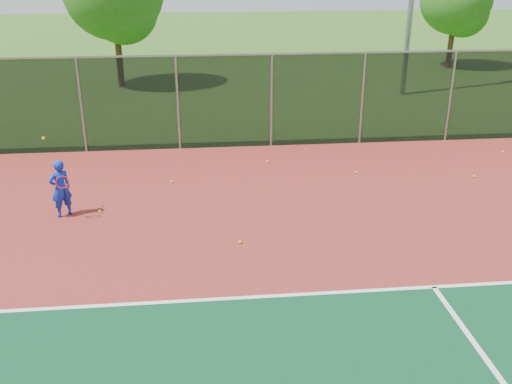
# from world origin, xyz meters

# --- Properties ---
(court_apron) EXTENTS (30.00, 20.00, 0.02)m
(court_apron) POSITION_xyz_m (0.00, 2.00, 0.01)
(court_apron) COLOR maroon
(court_apron) RESTS_ON ground
(fence_back) EXTENTS (30.00, 0.06, 3.03)m
(fence_back) POSITION_xyz_m (0.00, 12.00, 1.56)
(fence_back) COLOR black
(fence_back) RESTS_ON court_apron
(tennis_player) EXTENTS (0.62, 0.70, 1.98)m
(tennis_player) POSITION_xyz_m (-5.70, 7.05, 0.74)
(tennis_player) COLOR #1329B2
(tennis_player) RESTS_ON court_apron
(practice_ball_0) EXTENTS (0.07, 0.07, 0.07)m
(practice_ball_0) POSITION_xyz_m (-4.86, 7.11, 0.06)
(practice_ball_0) COLOR yellow
(practice_ball_0) RESTS_ON court_apron
(practice_ball_2) EXTENTS (0.07, 0.07, 0.07)m
(practice_ball_2) POSITION_xyz_m (-3.16, 8.94, 0.06)
(practice_ball_2) COLOR yellow
(practice_ball_2) RESTS_ON court_apron
(practice_ball_3) EXTENTS (0.07, 0.07, 0.07)m
(practice_ball_3) POSITION_xyz_m (2.13, 9.15, 0.06)
(practice_ball_3) COLOR yellow
(practice_ball_3) RESTS_ON court_apron
(practice_ball_4) EXTENTS (0.07, 0.07, 0.07)m
(practice_ball_4) POSITION_xyz_m (-0.31, 10.33, 0.06)
(practice_ball_4) COLOR yellow
(practice_ball_4) RESTS_ON court_apron
(practice_ball_5) EXTENTS (0.07, 0.07, 0.07)m
(practice_ball_5) POSITION_xyz_m (7.30, 10.50, 0.06)
(practice_ball_5) COLOR yellow
(practice_ball_5) RESTS_ON court_apron
(practice_ball_6) EXTENTS (0.07, 0.07, 0.07)m
(practice_ball_6) POSITION_xyz_m (5.39, 8.49, 0.06)
(practice_ball_6) COLOR yellow
(practice_ball_6) RESTS_ON court_apron
(practice_ball_7) EXTENTS (0.07, 0.07, 0.07)m
(practice_ball_7) POSITION_xyz_m (-1.55, 5.15, 0.06)
(practice_ball_7) COLOR yellow
(practice_ball_7) RESTS_ON court_apron
(tree_back_mid) EXTENTS (3.85, 3.85, 5.66)m
(tree_back_mid) POSITION_xyz_m (11.78, 25.02, 3.55)
(tree_back_mid) COLOR #372314
(tree_back_mid) RESTS_ON ground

